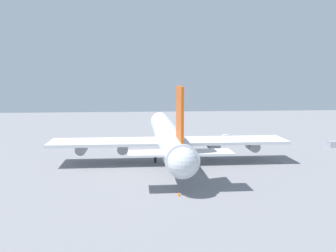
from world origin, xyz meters
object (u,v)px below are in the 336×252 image
Objects in this scene: maintenance_van at (227,139)px; safety_cone_tail at (179,194)px; cargo_airplane at (168,136)px; cargo_container_fore at (332,144)px; safety_cone_nose at (163,139)px.

maintenance_van reaches higher than safety_cone_tail.
cargo_container_fore is (13.60, -51.77, -5.37)m from cargo_airplane.
maintenance_van is 5.41× the size of safety_cone_tail.
safety_cone_tail is (-43.24, 52.41, -0.55)m from cargo_container_fore.
cargo_container_fore is at bearing -50.48° from safety_cone_tail.
cargo_airplane is 30.80m from safety_cone_nose.
cargo_container_fore is at bearing -75.29° from cargo_airplane.
cargo_airplane is 21.54× the size of cargo_container_fore.
cargo_airplane is 30.23m from safety_cone_tail.
safety_cone_tail is at bearing 129.52° from cargo_container_fore.
safety_cone_nose is 59.89m from safety_cone_tail.
maintenance_van is at bearing -41.22° from cargo_airplane.
safety_cone_nose reaches higher than safety_cone_tail.
cargo_container_fore is (-10.97, -30.25, -0.25)m from maintenance_van.
cargo_container_fore reaches higher than safety_cone_tail.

